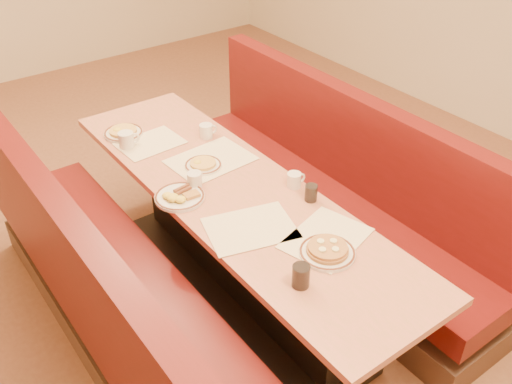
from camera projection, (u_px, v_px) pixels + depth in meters
ground at (236, 292)px, 3.43m from camera, size 8.00×8.00×0.00m
diner_table at (234, 245)px, 3.22m from camera, size 0.70×2.50×0.75m
booth_left at (115, 302)px, 2.87m from camera, size 0.55×2.50×1.05m
booth_right at (330, 202)px, 3.59m from camera, size 0.55×2.50×1.05m
placemat_near_left at (250, 228)px, 2.73m from camera, size 0.49×0.41×0.00m
placemat_near_right at (326, 238)px, 2.67m from camera, size 0.47×0.40×0.00m
placemat_far_left at (150, 143)px, 3.41m from camera, size 0.38×0.29×0.00m
placemat_far_right at (211, 160)px, 3.25m from camera, size 0.47×0.37×0.00m
pancake_plate at (327, 251)px, 2.57m from camera, size 0.26×0.26×0.06m
eggs_plate at (179, 196)px, 2.93m from camera, size 0.26×0.26×0.05m
extra_plate_mid at (203, 165)px, 3.19m from camera, size 0.21×0.21×0.04m
extra_plate_far at (123, 132)px, 3.49m from camera, size 0.24×0.24×0.05m
coffee_mug_a at (295, 180)px, 3.01m from camera, size 0.11×0.08×0.08m
coffee_mug_b at (195, 179)px, 3.01m from camera, size 0.11×0.08×0.08m
coffee_mug_c at (207, 131)px, 3.45m from camera, size 0.11×0.08×0.09m
coffee_mug_d at (127, 140)px, 3.35m from camera, size 0.13×0.09×0.10m
soda_tumbler_near at (301, 276)px, 2.39m from camera, size 0.08×0.08×0.11m
soda_tumbler_mid at (311, 193)px, 2.91m from camera, size 0.06×0.06×0.09m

